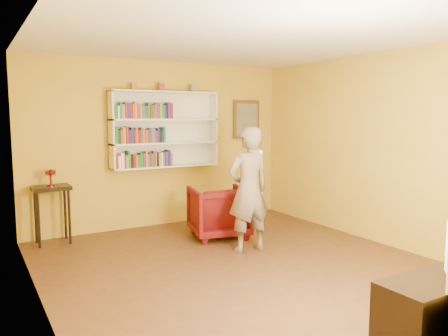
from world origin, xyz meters
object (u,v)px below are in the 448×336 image
at_px(bookshelf, 164,130).
at_px(person, 249,190).
at_px(console_table, 51,196).
at_px(ruby_lustre, 50,174).
at_px(armchair, 219,212).

xyz_separation_m(bookshelf, person, (0.42, -1.88, -0.76)).
xyz_separation_m(console_table, ruby_lustre, (0.00, 0.00, 0.31)).
xyz_separation_m(armchair, person, (-0.00, -0.81, 0.46)).
height_order(ruby_lustre, person, person).
xyz_separation_m(ruby_lustre, person, (2.22, -1.72, -0.17)).
bearing_deg(bookshelf, person, -77.49).
height_order(console_table, ruby_lustre, ruby_lustre).
distance_m(console_table, ruby_lustre, 0.31).
bearing_deg(person, ruby_lustre, -34.76).
bearing_deg(console_table, armchair, -22.24).
xyz_separation_m(bookshelf, ruby_lustre, (-1.80, -0.16, -0.59)).
distance_m(ruby_lustre, person, 2.81).
relative_size(ruby_lustre, armchair, 0.28).
xyz_separation_m(console_table, person, (2.22, -1.72, 0.15)).
xyz_separation_m(bookshelf, armchair, (0.42, -1.07, -1.21)).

